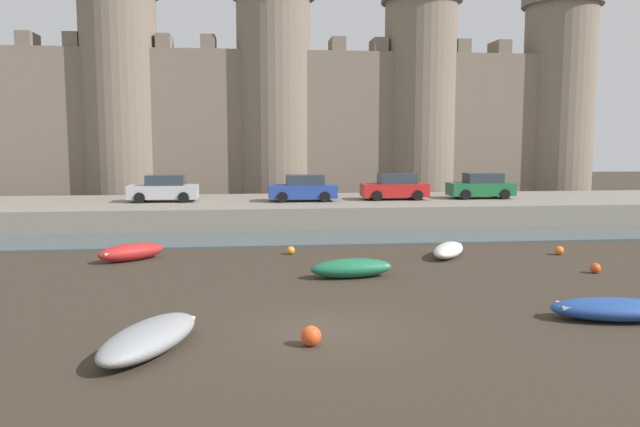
% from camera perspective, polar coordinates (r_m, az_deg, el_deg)
% --- Properties ---
extents(ground_plane, '(160.00, 160.00, 0.00)m').
position_cam_1_polar(ground_plane, '(16.74, 0.66, -10.63)').
color(ground_plane, '#382D23').
extents(water_channel, '(80.00, 4.50, 0.10)m').
position_cam_1_polar(water_channel, '(31.56, -2.76, -2.33)').
color(water_channel, '#47565B').
rests_on(water_channel, ground).
extents(quay_road, '(59.31, 10.00, 1.33)m').
position_cam_1_polar(quay_road, '(38.65, -3.45, 0.24)').
color(quay_road, gray).
rests_on(quay_road, ground).
extents(castle, '(53.77, 6.46, 19.92)m').
position_cam_1_polar(castle, '(50.19, -4.22, 9.72)').
color(castle, '#7A6B5B').
rests_on(castle, ground).
extents(rowboat_midflat_right, '(3.59, 1.91, 0.63)m').
position_cam_1_polar(rowboat_midflat_right, '(19.34, 25.22, -7.89)').
color(rowboat_midflat_right, '#234793').
rests_on(rowboat_midflat_right, ground).
extents(rowboat_midflat_centre, '(3.15, 1.39, 0.70)m').
position_cam_1_polar(rowboat_midflat_centre, '(22.88, 2.92, -4.97)').
color(rowboat_midflat_centre, '#1E6B47').
rests_on(rowboat_midflat_centre, ground).
extents(rowboat_foreground_right, '(2.71, 3.96, 0.70)m').
position_cam_1_polar(rowboat_foreground_right, '(15.53, -15.34, -10.84)').
color(rowboat_foreground_right, gray).
rests_on(rowboat_foreground_right, ground).
extents(rowboat_foreground_left, '(2.89, 2.50, 0.72)m').
position_cam_1_polar(rowboat_foreground_left, '(27.21, -16.87, -3.36)').
color(rowboat_foreground_left, red).
rests_on(rowboat_foreground_left, ground).
extents(rowboat_near_channel_right, '(2.46, 3.15, 0.60)m').
position_cam_1_polar(rowboat_near_channel_right, '(27.43, 11.66, -3.26)').
color(rowboat_near_channel_right, silver).
rests_on(rowboat_near_channel_right, ground).
extents(mooring_buoy_near_channel, '(0.39, 0.39, 0.39)m').
position_cam_1_polar(mooring_buoy_near_channel, '(25.81, 23.87, -4.59)').
color(mooring_buoy_near_channel, '#E04C1E').
rests_on(mooring_buoy_near_channel, ground).
extents(mooring_buoy_near_shore, '(0.36, 0.36, 0.36)m').
position_cam_1_polar(mooring_buoy_near_shore, '(27.51, -2.69, -3.39)').
color(mooring_buoy_near_shore, orange).
rests_on(mooring_buoy_near_shore, ground).
extents(mooring_buoy_off_centre, '(0.39, 0.39, 0.39)m').
position_cam_1_polar(mooring_buoy_off_centre, '(29.32, 21.03, -3.17)').
color(mooring_buoy_off_centre, orange).
rests_on(mooring_buoy_off_centre, ground).
extents(mooring_buoy_mid_mud, '(0.50, 0.50, 0.50)m').
position_cam_1_polar(mooring_buoy_mid_mud, '(15.46, -0.83, -11.13)').
color(mooring_buoy_mid_mud, '#E04C1E').
rests_on(mooring_buoy_mid_mud, ground).
extents(car_quay_east, '(4.10, 1.88, 1.62)m').
position_cam_1_polar(car_quay_east, '(37.85, -1.55, 2.31)').
color(car_quay_east, '#263F99').
rests_on(car_quay_east, quay_road).
extents(car_quay_centre_west, '(4.10, 1.88, 1.62)m').
position_cam_1_polar(car_quay_centre_west, '(38.67, -14.08, 2.20)').
color(car_quay_centre_west, '#B2B5B7').
rests_on(car_quay_centre_west, quay_road).
extents(car_quay_west, '(4.10, 1.88, 1.62)m').
position_cam_1_polar(car_quay_west, '(41.02, 14.53, 2.43)').
color(car_quay_west, '#1E6638').
rests_on(car_quay_west, quay_road).
extents(car_quay_centre_east, '(4.10, 1.88, 1.62)m').
position_cam_1_polar(car_quay_centre_east, '(39.18, 6.88, 2.41)').
color(car_quay_centre_east, red).
rests_on(car_quay_centre_east, quay_road).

